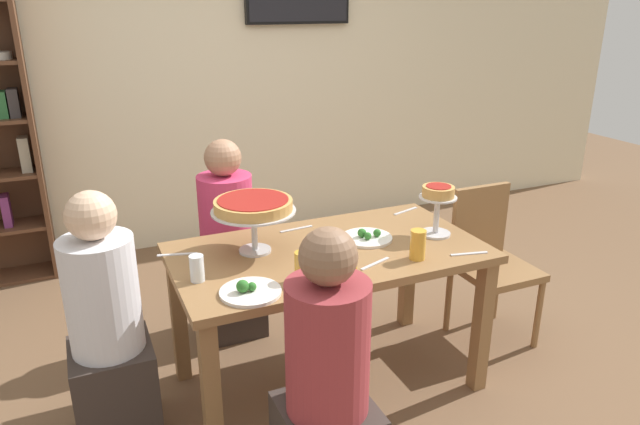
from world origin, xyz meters
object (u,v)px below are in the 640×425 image
cutlery_knife_far (469,254)px  cutlery_spare_fork (177,254)px  dining_table (328,269)px  diner_far_left (228,253)px  deep_dish_pizza_stand (253,208)px  personal_pizza_stand (438,200)px  cutlery_knife_near (375,264)px  cutlery_fork_near (296,229)px  salad_plate_near_diner (367,237)px  diner_head_west (108,339)px  water_glass_clear_near (197,268)px  beer_glass_amber_tall (303,267)px  chair_head_east (489,257)px  beer_glass_amber_short (349,265)px  salad_plate_far_diner (250,291)px  diner_near_left (327,397)px  beer_glass_amber_spare (418,245)px  cutlery_fork_far (406,211)px

cutlery_knife_far → cutlery_spare_fork: (-1.24, 0.53, 0.00)m
cutlery_spare_fork → dining_table: bearing=176.8°
diner_far_left → deep_dish_pizza_stand: (-0.02, -0.58, 0.47)m
personal_pizza_stand → cutlery_knife_near: (-0.44, -0.18, -0.18)m
dining_table → diner_far_left: bearing=114.1°
cutlery_fork_near → salad_plate_near_diner: bearing=130.5°
cutlery_knife_far → cutlery_spare_fork: 1.35m
salad_plate_near_diner → diner_head_west: bearing=-179.9°
diner_far_left → water_glass_clear_near: size_ratio=10.10×
diner_head_west → cutlery_knife_near: diner_head_west is taller
water_glass_clear_near → cutlery_knife_near: size_ratio=0.63×
cutlery_knife_near → cutlery_spare_fork: bearing=129.8°
beer_glass_amber_tall → water_glass_clear_near: 0.44m
chair_head_east → cutlery_spare_fork: bearing=-5.1°
diner_head_west → cutlery_knife_far: bearing=-12.3°
beer_glass_amber_short → water_glass_clear_near: 0.63m
beer_glass_amber_short → cutlery_knife_near: beer_glass_amber_short is taller
salad_plate_far_diner → water_glass_clear_near: (-0.16, 0.20, 0.04)m
cutlery_knife_near → cutlery_knife_far: (0.45, -0.08, 0.00)m
beer_glass_amber_short → cutlery_fork_near: size_ratio=0.74×
water_glass_clear_near → cutlery_knife_near: (0.76, -0.16, -0.05)m
dining_table → diner_far_left: (-0.31, 0.69, -0.14)m
chair_head_east → salad_plate_near_diner: bearing=2.6°
personal_pizza_stand → water_glass_clear_near: (-1.20, -0.03, -0.13)m
diner_near_left → deep_dish_pizza_stand: 0.93m
diner_near_left → cutlery_knife_far: size_ratio=6.39×
diner_far_left → cutlery_fork_near: (0.26, -0.40, 0.25)m
diner_far_left → water_glass_clear_near: 0.89m
cutlery_fork_near → cutlery_knife_far: size_ratio=1.00×
diner_far_left → cutlery_knife_far: bearing=41.2°
diner_near_left → water_glass_clear_near: 0.76m
beer_glass_amber_spare → cutlery_fork_near: size_ratio=0.77×
personal_pizza_stand → beer_glass_amber_short: (-0.62, -0.27, -0.12)m
deep_dish_pizza_stand → cutlery_knife_near: deep_dish_pizza_stand is taller
beer_glass_amber_spare → water_glass_clear_near: beer_glass_amber_spare is taller
cutlery_fork_near → cutlery_fork_far: size_ratio=1.00×
dining_table → salad_plate_near_diner: 0.25m
deep_dish_pizza_stand → beer_glass_amber_spare: (0.65, -0.37, -0.15)m
diner_near_left → chair_head_east: 1.55m
dining_table → chair_head_east: 1.04m
personal_pizza_stand → salad_plate_near_diner: (-0.34, 0.08, -0.17)m
cutlery_knife_near → water_glass_clear_near: bearing=148.2°
diner_near_left → chair_head_east: diner_near_left is taller
beer_glass_amber_short → cutlery_fork_far: (0.66, 0.62, -0.06)m
water_glass_clear_near → diner_far_left: bearing=67.0°
personal_pizza_stand → cutlery_fork_near: bearing=150.6°
beer_glass_amber_short → salad_plate_near_diner: bearing=52.1°
salad_plate_far_diner → cutlery_fork_far: salad_plate_far_diner is taller
beer_glass_amber_short → cutlery_spare_fork: bearing=138.3°
salad_plate_far_diner → salad_plate_near_diner: bearing=24.0°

